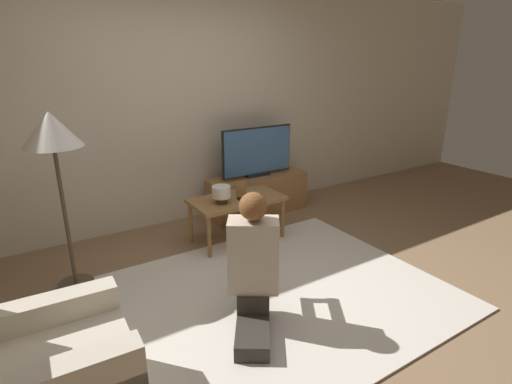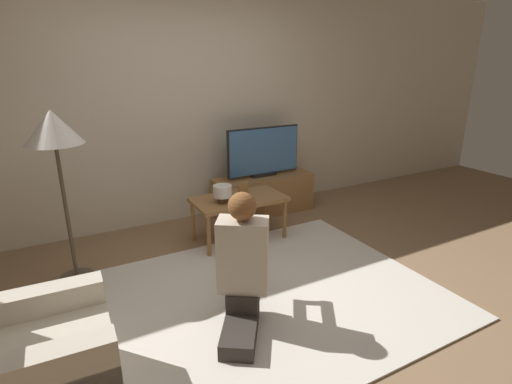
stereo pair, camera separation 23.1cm
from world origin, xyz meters
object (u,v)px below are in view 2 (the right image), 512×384
(armchair, at_px, (25,369))
(table_lamp, at_px, (223,192))
(floor_lamp, at_px, (54,137))
(tv, at_px, (263,152))
(person_kneeling, at_px, (243,263))
(coffee_table, at_px, (239,202))

(armchair, height_order, table_lamp, armchair)
(floor_lamp, bearing_deg, table_lamp, -0.43)
(tv, bearing_deg, armchair, -141.92)
(floor_lamp, bearing_deg, person_kneeling, -50.86)
(coffee_table, relative_size, person_kneeling, 0.95)
(armchair, bearing_deg, floor_lamp, -11.64)
(armchair, height_order, person_kneeling, person_kneeling)
(tv, xyz_separation_m, person_kneeling, (-1.17, -1.79, -0.28))
(floor_lamp, distance_m, armchair, 1.68)
(coffee_table, bearing_deg, tv, 42.69)
(armchair, bearing_deg, person_kneeling, -80.48)
(tv, relative_size, table_lamp, 5.09)
(tv, distance_m, floor_lamp, 2.28)
(tv, bearing_deg, table_lamp, -142.95)
(floor_lamp, xyz_separation_m, person_kneeling, (0.98, -1.20, -0.75))
(floor_lamp, distance_m, person_kneeling, 1.72)
(coffee_table, height_order, person_kneeling, person_kneeling)
(coffee_table, distance_m, floor_lamp, 1.76)
(tv, height_order, armchair, tv)
(armchair, xyz_separation_m, person_kneeling, (1.32, 0.17, 0.17))
(coffee_table, height_order, armchair, armchair)
(armchair, bearing_deg, table_lamp, -49.13)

